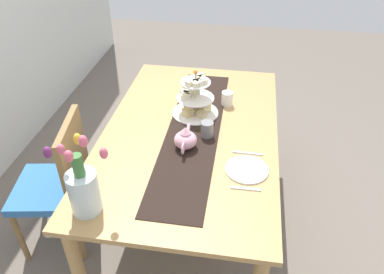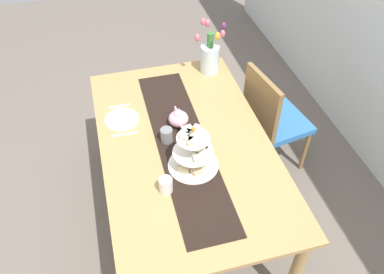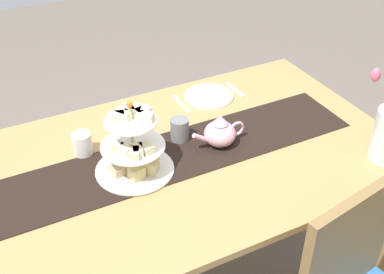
{
  "view_description": "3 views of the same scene",
  "coord_description": "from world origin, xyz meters",
  "px_view_note": "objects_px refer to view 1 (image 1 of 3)",
  "views": [
    {
      "loc": [
        -1.86,
        -0.3,
        2.05
      ],
      "look_at": [
        -0.1,
        -0.03,
        0.76
      ],
      "focal_mm": 35.31,
      "sensor_mm": 36.0,
      "label": 1
    },
    {
      "loc": [
        1.68,
        -0.4,
        2.47
      ],
      "look_at": [
        0.05,
        0.03,
        0.82
      ],
      "focal_mm": 36.51,
      "sensor_mm": 36.0,
      "label": 2
    },
    {
      "loc": [
        0.68,
        1.41,
        1.93
      ],
      "look_at": [
        -0.04,
        0.0,
        0.81
      ],
      "focal_mm": 46.64,
      "sensor_mm": 36.0,
      "label": 3
    }
  ],
  "objects_px": {
    "mug_grey": "(207,129)",
    "dining_table": "(190,142)",
    "tulip_vase": "(83,188)",
    "mug_white_text": "(227,99)",
    "tiered_cake_stand": "(195,99)",
    "chair_left": "(59,180)",
    "dinner_plate_left": "(247,170)",
    "fork_left": "(246,189)",
    "teapot": "(185,139)",
    "knife_left": "(248,153)"
  },
  "relations": [
    {
      "from": "dining_table",
      "to": "knife_left",
      "type": "height_order",
      "value": "knife_left"
    },
    {
      "from": "dining_table",
      "to": "knife_left",
      "type": "distance_m",
      "value": 0.4
    },
    {
      "from": "chair_left",
      "to": "tiered_cake_stand",
      "type": "relative_size",
      "value": 2.99
    },
    {
      "from": "teapot",
      "to": "tulip_vase",
      "type": "bearing_deg",
      "value": 145.29
    },
    {
      "from": "knife_left",
      "to": "dinner_plate_left",
      "type": "bearing_deg",
      "value": 180.0
    },
    {
      "from": "fork_left",
      "to": "knife_left",
      "type": "bearing_deg",
      "value": 0.0
    },
    {
      "from": "chair_left",
      "to": "mug_white_text",
      "type": "distance_m",
      "value": 1.18
    },
    {
      "from": "teapot",
      "to": "mug_grey",
      "type": "relative_size",
      "value": 2.51
    },
    {
      "from": "mug_white_text",
      "to": "teapot",
      "type": "bearing_deg",
      "value": 159.28
    },
    {
      "from": "chair_left",
      "to": "teapot",
      "type": "height_order",
      "value": "chair_left"
    },
    {
      "from": "mug_grey",
      "to": "teapot",
      "type": "bearing_deg",
      "value": 140.66
    },
    {
      "from": "dinner_plate_left",
      "to": "mug_white_text",
      "type": "xyz_separation_m",
      "value": [
        0.66,
        0.16,
        0.04
      ]
    },
    {
      "from": "dinner_plate_left",
      "to": "mug_grey",
      "type": "height_order",
      "value": "mug_grey"
    },
    {
      "from": "dinner_plate_left",
      "to": "tulip_vase",
      "type": "bearing_deg",
      "value": 118.56
    },
    {
      "from": "teapot",
      "to": "knife_left",
      "type": "xyz_separation_m",
      "value": [
        0.0,
        -0.35,
        -0.06
      ]
    },
    {
      "from": "dining_table",
      "to": "mug_grey",
      "type": "height_order",
      "value": "mug_grey"
    },
    {
      "from": "dinner_plate_left",
      "to": "fork_left",
      "type": "relative_size",
      "value": 1.53
    },
    {
      "from": "fork_left",
      "to": "chair_left",
      "type": "bearing_deg",
      "value": 82.45
    },
    {
      "from": "dining_table",
      "to": "dinner_plate_left",
      "type": "bearing_deg",
      "value": -131.65
    },
    {
      "from": "dining_table",
      "to": "mug_grey",
      "type": "bearing_deg",
      "value": -111.32
    },
    {
      "from": "chair_left",
      "to": "tiered_cake_stand",
      "type": "distance_m",
      "value": 0.97
    },
    {
      "from": "fork_left",
      "to": "dinner_plate_left",
      "type": "bearing_deg",
      "value": 0.0
    },
    {
      "from": "mug_grey",
      "to": "dining_table",
      "type": "bearing_deg",
      "value": 68.68
    },
    {
      "from": "teapot",
      "to": "knife_left",
      "type": "bearing_deg",
      "value": -89.75
    },
    {
      "from": "mug_grey",
      "to": "knife_left",
      "type": "bearing_deg",
      "value": -117.4
    },
    {
      "from": "fork_left",
      "to": "mug_grey",
      "type": "distance_m",
      "value": 0.49
    },
    {
      "from": "tiered_cake_stand",
      "to": "teapot",
      "type": "distance_m",
      "value": 0.38
    },
    {
      "from": "dining_table",
      "to": "tulip_vase",
      "type": "xyz_separation_m",
      "value": [
        -0.71,
        0.37,
        0.23
      ]
    },
    {
      "from": "knife_left",
      "to": "mug_grey",
      "type": "relative_size",
      "value": 1.79
    },
    {
      "from": "tiered_cake_stand",
      "to": "dining_table",
      "type": "bearing_deg",
      "value": -179.46
    },
    {
      "from": "teapot",
      "to": "mug_white_text",
      "type": "distance_m",
      "value": 0.55
    },
    {
      "from": "dining_table",
      "to": "fork_left",
      "type": "relative_size",
      "value": 11.62
    },
    {
      "from": "tiered_cake_stand",
      "to": "fork_left",
      "type": "distance_m",
      "value": 0.76
    },
    {
      "from": "mug_white_text",
      "to": "fork_left",
      "type": "bearing_deg",
      "value": -168.71
    },
    {
      "from": "knife_left",
      "to": "mug_grey",
      "type": "xyz_separation_m",
      "value": [
        0.13,
        0.25,
        0.05
      ]
    },
    {
      "from": "knife_left",
      "to": "teapot",
      "type": "bearing_deg",
      "value": 90.25
    },
    {
      "from": "mug_white_text",
      "to": "tiered_cake_stand",
      "type": "bearing_deg",
      "value": 125.58
    },
    {
      "from": "chair_left",
      "to": "mug_grey",
      "type": "relative_size",
      "value": 9.58
    },
    {
      "from": "chair_left",
      "to": "tiered_cake_stand",
      "type": "height_order",
      "value": "tiered_cake_stand"
    },
    {
      "from": "dining_table",
      "to": "mug_white_text",
      "type": "distance_m",
      "value": 0.42
    },
    {
      "from": "tiered_cake_stand",
      "to": "tulip_vase",
      "type": "height_order",
      "value": "tulip_vase"
    },
    {
      "from": "chair_left",
      "to": "tiered_cake_stand",
      "type": "xyz_separation_m",
      "value": [
        0.51,
        -0.75,
        0.34
      ]
    },
    {
      "from": "dinner_plate_left",
      "to": "mug_grey",
      "type": "relative_size",
      "value": 2.42
    },
    {
      "from": "dinner_plate_left",
      "to": "chair_left",
      "type": "bearing_deg",
      "value": 89.91
    },
    {
      "from": "tiered_cake_stand",
      "to": "teapot",
      "type": "xyz_separation_m",
      "value": [
        -0.37,
        -0.0,
        -0.05
      ]
    },
    {
      "from": "dining_table",
      "to": "tiered_cake_stand",
      "type": "height_order",
      "value": "tiered_cake_stand"
    },
    {
      "from": "dinner_plate_left",
      "to": "mug_grey",
      "type": "distance_m",
      "value": 0.37
    },
    {
      "from": "tulip_vase",
      "to": "dining_table",
      "type": "bearing_deg",
      "value": -27.73
    },
    {
      "from": "chair_left",
      "to": "teapot",
      "type": "xyz_separation_m",
      "value": [
        0.14,
        -0.75,
        0.29
      ]
    },
    {
      "from": "chair_left",
      "to": "mug_white_text",
      "type": "height_order",
      "value": "chair_left"
    }
  ]
}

